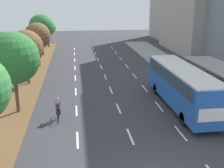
{
  "coord_description": "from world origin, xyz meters",
  "views": [
    {
      "loc": [
        -3.45,
        -10.76,
        8.79
      ],
      "look_at": [
        -0.13,
        13.57,
        1.2
      ],
      "focal_mm": 44.39,
      "sensor_mm": 36.0,
      "label": 1
    }
  ],
  "objects": [
    {
      "name": "bus",
      "position": [
        5.25,
        10.18,
        2.07
      ],
      "size": [
        2.54,
        11.29,
        3.37
      ],
      "color": "#2356B2",
      "rests_on": "ground"
    },
    {
      "name": "cyclist",
      "position": [
        -4.87,
        8.97,
        0.79
      ],
      "size": [
        0.46,
        1.82,
        1.71
      ],
      "color": "black",
      "rests_on": "ground"
    },
    {
      "name": "lane_divider_right",
      "position": [
        3.5,
        17.88,
        0.0
      ],
      "size": [
        0.14,
        46.76,
        0.01
      ],
      "color": "white",
      "rests_on": "ground"
    },
    {
      "name": "median_tree_farthest",
      "position": [
        -8.21,
        42.16,
        3.76
      ],
      "size": [
        3.0,
        3.0,
        5.16
      ],
      "color": "brown",
      "rests_on": "median_strip"
    },
    {
      "name": "lane_divider_center",
      "position": [
        0.0,
        17.88,
        0.0
      ],
      "size": [
        0.14,
        46.76,
        0.01
      ],
      "color": "white",
      "rests_on": "ground"
    },
    {
      "name": "median_tree_fourth",
      "position": [
        -8.18,
        26.42,
        4.14
      ],
      "size": [
        3.42,
        3.42,
        5.75
      ],
      "color": "brown",
      "rests_on": "median_strip"
    },
    {
      "name": "median_tree_second",
      "position": [
        -8.12,
        10.68,
        4.45
      ],
      "size": [
        4.04,
        4.04,
        6.36
      ],
      "color": "brown",
      "rests_on": "median_strip"
    },
    {
      "name": "sidewalk_right",
      "position": [
        9.25,
        20.0,
        0.07
      ],
      "size": [
        4.5,
        52.0,
        0.15
      ],
      "primitive_type": "cube",
      "color": "gray",
      "rests_on": "ground"
    },
    {
      "name": "median_tree_fifth",
      "position": [
        -8.46,
        34.29,
        4.57
      ],
      "size": [
        3.88,
        3.88,
        6.4
      ],
      "color": "brown",
      "rests_on": "median_strip"
    },
    {
      "name": "median_strip",
      "position": [
        -8.3,
        20.0,
        0.06
      ],
      "size": [
        2.6,
        52.0,
        0.12
      ],
      "primitive_type": "cube",
      "color": "brown",
      "rests_on": "ground"
    },
    {
      "name": "lane_divider_left",
      "position": [
        -3.5,
        17.88,
        0.0
      ],
      "size": [
        0.14,
        46.76,
        0.01
      ],
      "color": "white",
      "rests_on": "ground"
    },
    {
      "name": "median_tree_third",
      "position": [
        -8.45,
        18.55,
        3.94
      ],
      "size": [
        3.67,
        3.67,
        5.66
      ],
      "color": "brown",
      "rests_on": "median_strip"
    }
  ]
}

